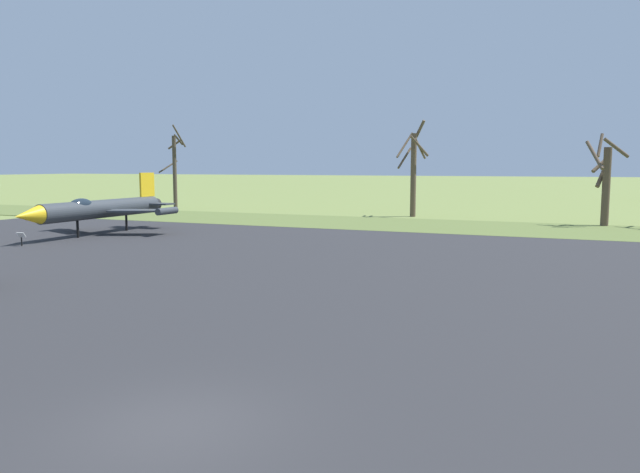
# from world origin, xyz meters

# --- Properties ---
(ground_plane) EXTENTS (600.00, 600.00, 0.00)m
(ground_plane) POSITION_xyz_m (0.00, 0.00, 0.00)
(ground_plane) COLOR olive
(asphalt_apron) EXTENTS (84.57, 44.46, 0.05)m
(asphalt_apron) POSITION_xyz_m (0.00, 13.34, 0.03)
(asphalt_apron) COLOR #28282B
(asphalt_apron) RESTS_ON ground
(grass_verge_strip) EXTENTS (144.57, 12.00, 0.06)m
(grass_verge_strip) POSITION_xyz_m (0.00, 41.56, 0.03)
(grass_verge_strip) COLOR #576732
(grass_verge_strip) RESTS_ON ground
(jet_fighter_front_right) EXTENTS (10.22, 14.11, 4.49)m
(jet_fighter_front_right) POSITION_xyz_m (-25.01, 25.35, 1.95)
(jet_fighter_front_right) COLOR #33383D
(jet_fighter_front_right) RESTS_ON ground
(info_placard_front_right) EXTENTS (0.54, 0.40, 0.92)m
(info_placard_front_right) POSITION_xyz_m (-24.95, 18.48, 0.57)
(info_placard_front_right) COLOR black
(info_placard_front_right) RESTS_ON ground
(bare_tree_far_left) EXTENTS (2.89, 2.84, 9.71)m
(bare_tree_far_left) POSITION_xyz_m (-36.28, 50.10, 4.78)
(bare_tree_far_left) COLOR #42382D
(bare_tree_far_left) RESTS_ON ground
(bare_tree_left_of_center) EXTENTS (3.21, 3.19, 9.53)m
(bare_tree_left_of_center) POSITION_xyz_m (-8.06, 50.39, 4.81)
(bare_tree_left_of_center) COLOR brown
(bare_tree_left_of_center) RESTS_ON ground
(bare_tree_center) EXTENTS (3.40, 3.02, 7.75)m
(bare_tree_center) POSITION_xyz_m (9.06, 46.82, 3.91)
(bare_tree_center) COLOR brown
(bare_tree_center) RESTS_ON ground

